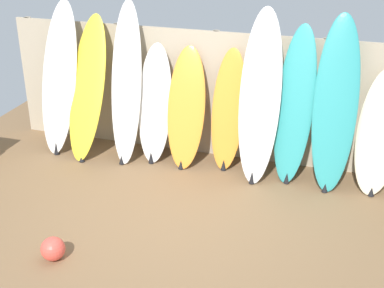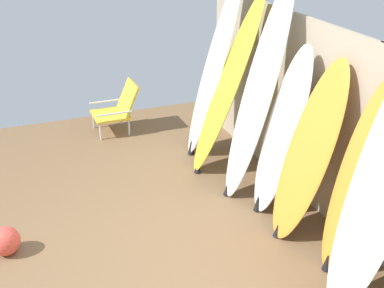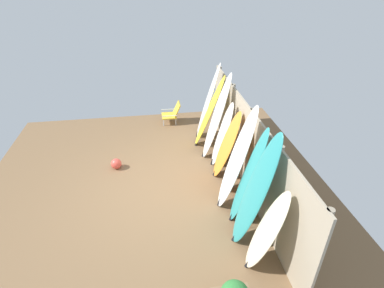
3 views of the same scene
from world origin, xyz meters
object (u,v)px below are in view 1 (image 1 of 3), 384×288
object	(u,v)px
surfboard_white_2	(126,84)
surfboard_teal_8	(335,105)
surfboard_white_6	(260,98)
surfboard_cream_9	(380,133)
surfboard_orange_5	(228,111)
surfboard_orange_4	(186,109)
beach_ball	(53,249)
surfboard_teal_7	(295,107)
surfboard_white_3	(155,105)
surfboard_yellow_1	(87,89)
surfboard_white_0	(59,79)

from	to	relation	value
surfboard_white_2	surfboard_teal_8	world-z (taller)	surfboard_white_2
surfboard_white_6	surfboard_cream_9	size ratio (longest dim) A/B	1.42
surfboard_orange_5	surfboard_white_6	bearing A→B (deg)	-18.60
surfboard_orange_4	beach_ball	bearing A→B (deg)	-104.09
surfboard_teal_7	surfboard_white_3	bearing A→B (deg)	-179.76
surfboard_white_3	surfboard_cream_9	world-z (taller)	surfboard_white_3
surfboard_white_6	surfboard_teal_7	distance (m)	0.46
surfboard_yellow_1	surfboard_white_2	bearing A→B (deg)	6.15
surfboard_white_2	surfboard_orange_4	distance (m)	0.89
surfboard_teal_7	surfboard_yellow_1	bearing A→B (deg)	-177.45
surfboard_white_3	surfboard_orange_4	xyz separation A→B (m)	(0.46, -0.00, -0.00)
surfboard_white_0	surfboard_white_3	xyz separation A→B (m)	(1.42, 0.07, -0.26)
surfboard_yellow_1	surfboard_cream_9	xyz separation A→B (m)	(3.92, 0.10, -0.21)
surfboard_yellow_1	surfboard_white_6	distance (m)	2.43
surfboard_teal_8	beach_ball	bearing A→B (deg)	-135.79
surfboard_yellow_1	surfboard_white_6	size ratio (longest dim) A/B	0.90
surfboard_white_3	surfboard_teal_7	world-z (taller)	surfboard_teal_7
surfboard_orange_4	surfboard_white_2	bearing A→B (deg)	-176.09
surfboard_orange_4	surfboard_orange_5	xyz separation A→B (m)	(0.57, 0.06, 0.00)
surfboard_orange_5	surfboard_teal_8	xyz separation A→B (m)	(1.38, -0.09, 0.28)
surfboard_orange_5	beach_ball	distance (m)	2.95
surfboard_teal_8	surfboard_white_6	bearing A→B (deg)	-176.43
surfboard_white_2	surfboard_white_3	distance (m)	0.48
surfboard_white_0	surfboard_orange_5	size ratio (longest dim) A/B	1.31
surfboard_yellow_1	surfboard_orange_4	bearing A→B (deg)	4.82
surfboard_cream_9	surfboard_white_2	bearing A→B (deg)	-179.26
surfboard_white_0	beach_ball	size ratio (longest dim) A/B	8.43
surfboard_orange_4	surfboard_teal_8	xyz separation A→B (m)	(1.95, -0.03, 0.28)
surfboard_white_0	surfboard_teal_7	size ratio (longest dim) A/B	1.07
surfboard_white_6	surfboard_teal_7	xyz separation A→B (m)	(0.44, 0.10, -0.10)
surfboard_white_6	surfboard_teal_8	distance (m)	0.93
surfboard_teal_8	surfboard_cream_9	xyz separation A→B (m)	(0.57, 0.02, -0.31)
surfboard_white_3	surfboard_orange_5	size ratio (longest dim) A/B	1.00
surfboard_teal_8	beach_ball	size ratio (longest dim) A/B	8.56
surfboard_white_3	surfboard_teal_7	distance (m)	1.92
surfboard_teal_7	surfboard_cream_9	world-z (taller)	surfboard_teal_7
beach_ball	surfboard_white_2	bearing A→B (deg)	94.63
surfboard_white_2	surfboard_orange_4	size ratio (longest dim) A/B	1.35
surfboard_yellow_1	surfboard_teal_8	bearing A→B (deg)	1.53
surfboard_white_3	surfboard_cream_9	xyz separation A→B (m)	(2.97, -0.01, -0.04)
surfboard_orange_4	surfboard_cream_9	size ratio (longest dim) A/B	1.04
beach_ball	surfboard_teal_8	bearing A→B (deg)	44.21
surfboard_white_0	surfboard_cream_9	xyz separation A→B (m)	(4.39, 0.06, -0.29)
surfboard_teal_8	surfboard_teal_7	bearing A→B (deg)	175.69
surfboard_yellow_1	surfboard_white_2	world-z (taller)	surfboard_white_2
surfboard_orange_4	surfboard_teal_7	size ratio (longest dim) A/B	0.81
surfboard_white_6	surfboard_white_2	bearing A→B (deg)	179.08
surfboard_orange_4	surfboard_cream_9	xyz separation A→B (m)	(2.51, -0.01, -0.03)
surfboard_white_0	surfboard_orange_4	xyz separation A→B (m)	(1.87, 0.07, -0.26)
surfboard_white_0	surfboard_white_3	bearing A→B (deg)	2.85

